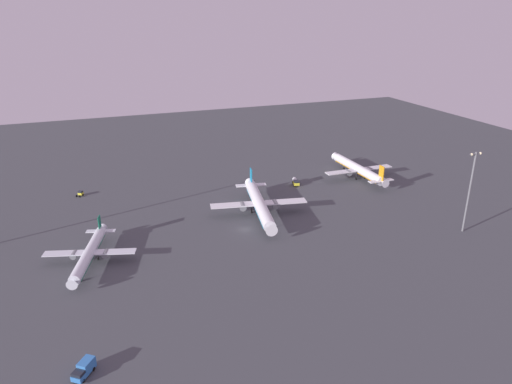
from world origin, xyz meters
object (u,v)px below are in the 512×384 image
fuel_truck (296,182)px  airplane_mid_apron (89,253)px  pushback_tug (80,193)px  airplane_near_gate (259,204)px  catering_truck (84,369)px  airplane_far_stand (358,169)px  apron_light_central (470,188)px

fuel_truck → airplane_mid_apron: bearing=39.1°
airplane_mid_apron → pushback_tug: bearing=-71.9°
airplane_near_gate → catering_truck: 90.58m
airplane_far_stand → catering_truck: (-120.99, -87.01, -2.54)m
airplane_far_stand → pushback_tug: size_ratio=11.97×
airplane_near_gate → apron_light_central: apron_light_central is taller
airplane_far_stand → fuel_truck: (-30.51, 1.82, -2.76)m
catering_truck → apron_light_central: bearing=-130.6°
airplane_mid_apron → fuel_truck: bearing=-138.7°
airplane_near_gate → airplane_far_stand: airplane_near_gate is taller
airplane_mid_apron → catering_truck: (-3.18, -48.71, -1.85)m
fuel_truck → pushback_tug: 90.87m
fuel_truck → pushback_tug: size_ratio=1.87×
airplane_near_gate → fuel_truck: bearing=-126.3°
airplane_near_gate → apron_light_central: bearing=159.1°
airplane_far_stand → airplane_near_gate: bearing=-158.3°
airplane_near_gate → fuel_truck: size_ratio=6.99×
fuel_truck → pushback_tug: (-88.80, 19.29, -0.30)m
pushback_tug → airplane_far_stand: bearing=26.8°
apron_light_central → catering_truck: bearing=-168.1°
pushback_tug → airplane_near_gate: bearing=1.6°
fuel_truck → apron_light_central: (34.49, -62.56, 14.76)m
airplane_near_gate → apron_light_central: (61.12, -37.92, 11.62)m
airplane_far_stand → fuel_truck: 30.69m
airplane_far_stand → catering_truck: size_ratio=7.17×
fuel_truck → catering_truck: 126.80m
fuel_truck → airplane_far_stand: bearing=-169.0°
airplane_far_stand → apron_light_central: 62.05m
airplane_near_gate → airplane_far_stand: size_ratio=1.09×
fuel_truck → apron_light_central: 72.95m
catering_truck → pushback_tug: bearing=-53.4°
catering_truck → apron_light_central: 128.53m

